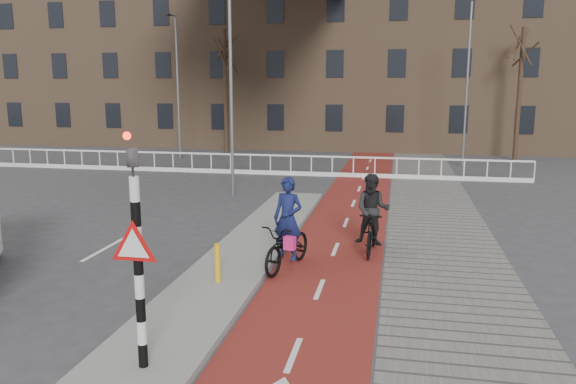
# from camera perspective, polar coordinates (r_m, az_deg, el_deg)

# --- Properties ---
(ground) EXTENTS (120.00, 120.00, 0.00)m
(ground) POSITION_cam_1_polar(r_m,az_deg,el_deg) (10.57, -6.63, -13.02)
(ground) COLOR #38383A
(ground) RESTS_ON ground
(bike_lane) EXTENTS (2.50, 60.00, 0.01)m
(bike_lane) POSITION_cam_1_polar(r_m,az_deg,el_deg) (19.72, 6.44, -1.74)
(bike_lane) COLOR maroon
(bike_lane) RESTS_ON ground
(sidewalk) EXTENTS (3.00, 60.00, 0.01)m
(sidewalk) POSITION_cam_1_polar(r_m,az_deg,el_deg) (19.70, 14.59, -2.03)
(sidewalk) COLOR slate
(sidewalk) RESTS_ON ground
(curb_island) EXTENTS (1.80, 16.00, 0.12)m
(curb_island) POSITION_cam_1_polar(r_m,az_deg,el_deg) (14.34, -4.44, -6.26)
(curb_island) COLOR gray
(curb_island) RESTS_ON ground
(traffic_signal) EXTENTS (0.80, 0.80, 3.68)m
(traffic_signal) POSITION_cam_1_polar(r_m,az_deg,el_deg) (8.35, -15.12, -5.33)
(traffic_signal) COLOR black
(traffic_signal) RESTS_ON curb_island
(bollard) EXTENTS (0.12, 0.12, 0.84)m
(bollard) POSITION_cam_1_polar(r_m,az_deg,el_deg) (12.13, -7.17, -7.14)
(bollard) COLOR #F6AF0D
(bollard) RESTS_ON curb_island
(cyclist_near) EXTENTS (1.27, 2.24, 2.18)m
(cyclist_near) POSITION_cam_1_polar(r_m,az_deg,el_deg) (13.12, -0.01, -4.75)
(cyclist_near) COLOR black
(cyclist_near) RESTS_ON bike_lane
(cyclist_far) EXTENTS (0.93, 1.96, 2.06)m
(cyclist_far) POSITION_cam_1_polar(r_m,az_deg,el_deg) (14.43, 8.56, -2.94)
(cyclist_far) COLOR black
(cyclist_far) RESTS_ON bike_lane
(railing) EXTENTS (28.00, 0.10, 0.99)m
(railing) POSITION_cam_1_polar(r_m,az_deg,el_deg) (27.68, -5.84, 2.52)
(railing) COLOR silver
(railing) RESTS_ON ground
(townhouse_row) EXTENTS (46.00, 10.00, 15.90)m
(townhouse_row) POSITION_cam_1_polar(r_m,az_deg,el_deg) (41.79, 2.91, 15.65)
(townhouse_row) COLOR #7F6047
(townhouse_row) RESTS_ON ground
(tree_mid) EXTENTS (0.26, 0.26, 7.73)m
(tree_mid) POSITION_cam_1_polar(r_m,az_deg,el_deg) (36.29, -6.37, 10.09)
(tree_mid) COLOR black
(tree_mid) RESTS_ON ground
(tree_right) EXTENTS (0.25, 0.25, 7.42)m
(tree_right) POSITION_cam_1_polar(r_m,az_deg,el_deg) (34.63, 22.44, 9.07)
(tree_right) COLOR black
(tree_right) RESTS_ON ground
(streetlight_near) EXTENTS (0.12, 0.12, 8.09)m
(streetlight_near) POSITION_cam_1_polar(r_m,az_deg,el_deg) (21.74, -5.80, 10.17)
(streetlight_near) COLOR slate
(streetlight_near) RESTS_ON ground
(streetlight_left) EXTENTS (0.12, 0.12, 8.20)m
(streetlight_left) POSITION_cam_1_polar(r_m,az_deg,el_deg) (33.52, -11.12, 10.31)
(streetlight_left) COLOR slate
(streetlight_left) RESTS_ON ground
(streetlight_right) EXTENTS (0.12, 0.12, 8.62)m
(streetlight_right) POSITION_cam_1_polar(r_m,az_deg,el_deg) (31.34, 17.73, 10.38)
(streetlight_right) COLOR slate
(streetlight_right) RESTS_ON ground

